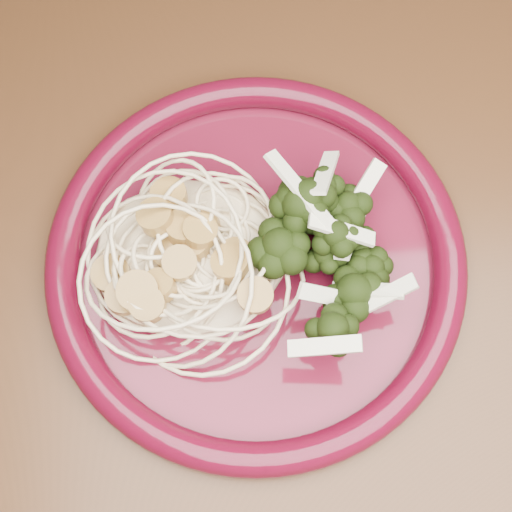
% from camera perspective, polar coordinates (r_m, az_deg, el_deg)
% --- Properties ---
extents(dining_table, '(1.20, 0.80, 0.75)m').
position_cam_1_polar(dining_table, '(0.63, -10.25, -8.53)').
color(dining_table, '#472814').
rests_on(dining_table, ground).
extents(dinner_plate, '(0.36, 0.36, 0.03)m').
position_cam_1_polar(dinner_plate, '(0.53, 0.00, -0.31)').
color(dinner_plate, '#4F0D1E').
rests_on(dinner_plate, dining_table).
extents(spaghetti_pile, '(0.16, 0.15, 0.03)m').
position_cam_1_polar(spaghetti_pile, '(0.52, -5.36, 0.44)').
color(spaghetti_pile, beige).
rests_on(spaghetti_pile, dinner_plate).
extents(scallop_cluster, '(0.16, 0.16, 0.05)m').
position_cam_1_polar(scallop_cluster, '(0.49, -5.76, 2.04)').
color(scallop_cluster, '#AE863E').
rests_on(scallop_cluster, spaghetti_pile).
extents(broccoli_pile, '(0.11, 0.16, 0.05)m').
position_cam_1_polar(broccoli_pile, '(0.51, 6.68, 0.08)').
color(broccoli_pile, black).
rests_on(broccoli_pile, dinner_plate).
extents(onion_garnish, '(0.08, 0.10, 0.06)m').
position_cam_1_polar(onion_garnish, '(0.49, 7.09, 1.37)').
color(onion_garnish, silver).
rests_on(onion_garnish, broccoli_pile).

